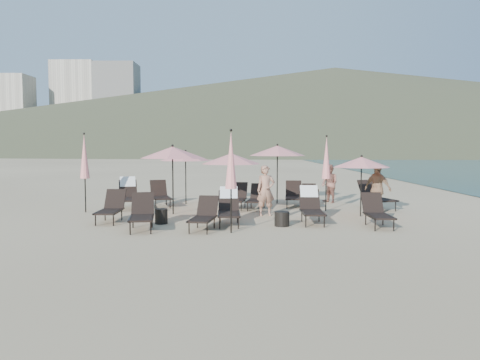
{
  "coord_description": "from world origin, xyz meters",
  "views": [
    {
      "loc": [
        -0.79,
        -13.62,
        2.3
      ],
      "look_at": [
        -0.9,
        3.5,
        1.1
      ],
      "focal_mm": 35.0,
      "sensor_mm": 36.0,
      "label": 1
    }
  ],
  "objects_px": {
    "lounger_8": "(237,197)",
    "side_table_1": "(282,219)",
    "lounger_3": "(229,207)",
    "beachgoer_a": "(266,190)",
    "lounger_11": "(310,196)",
    "umbrella_open_0": "(173,153)",
    "lounger_10": "(294,195)",
    "umbrella_open_4": "(277,151)",
    "lounger_0": "(111,207)",
    "lounger_6": "(129,194)",
    "lounger_5": "(377,212)",
    "umbrella_closed_1": "(326,158)",
    "umbrella_open_2": "(361,162)",
    "lounger_9": "(257,198)",
    "umbrella_open_1": "(231,159)",
    "umbrella_closed_0": "(231,161)",
    "umbrella_open_3": "(186,156)",
    "lounger_2": "(204,215)",
    "lounger_4": "(311,206)",
    "umbrella_closed_2": "(85,157)",
    "beachgoer_c": "(378,189)",
    "lounger_12": "(376,196)",
    "lounger_1": "(142,213)",
    "beachgoer_b": "(330,184)",
    "side_table_0": "(161,216)"
  },
  "relations": [
    {
      "from": "lounger_10",
      "to": "umbrella_open_2",
      "type": "relative_size",
      "value": 0.84
    },
    {
      "from": "umbrella_open_3",
      "to": "side_table_1",
      "type": "distance_m",
      "value": 6.55
    },
    {
      "from": "lounger_9",
      "to": "umbrella_open_1",
      "type": "distance_m",
      "value": 2.37
    },
    {
      "from": "lounger_9",
      "to": "side_table_0",
      "type": "relative_size",
      "value": 3.66
    },
    {
      "from": "side_table_0",
      "to": "umbrella_closed_2",
      "type": "bearing_deg",
      "value": 141.71
    },
    {
      "from": "umbrella_closed_1",
      "to": "umbrella_open_2",
      "type": "bearing_deg",
      "value": -53.67
    },
    {
      "from": "umbrella_open_1",
      "to": "beachgoer_c",
      "type": "height_order",
      "value": "umbrella_open_1"
    },
    {
      "from": "lounger_1",
      "to": "umbrella_open_3",
      "type": "height_order",
      "value": "umbrella_open_3"
    },
    {
      "from": "lounger_8",
      "to": "umbrella_open_0",
      "type": "distance_m",
      "value": 3.15
    },
    {
      "from": "lounger_4",
      "to": "side_table_0",
      "type": "xyz_separation_m",
      "value": [
        -4.55,
        -0.26,
        -0.29
      ]
    },
    {
      "from": "lounger_8",
      "to": "umbrella_closed_0",
      "type": "bearing_deg",
      "value": -83.51
    },
    {
      "from": "umbrella_closed_2",
      "to": "beachgoer_c",
      "type": "bearing_deg",
      "value": -2.65
    },
    {
      "from": "lounger_8",
      "to": "side_table_1",
      "type": "distance_m",
      "value": 4.19
    },
    {
      "from": "lounger_9",
      "to": "beachgoer_b",
      "type": "bearing_deg",
      "value": 41.42
    },
    {
      "from": "lounger_1",
      "to": "lounger_12",
      "type": "bearing_deg",
      "value": 20.37
    },
    {
      "from": "umbrella_open_3",
      "to": "umbrella_closed_1",
      "type": "distance_m",
      "value": 5.69
    },
    {
      "from": "lounger_2",
      "to": "side_table_1",
      "type": "bearing_deg",
      "value": 22.68
    },
    {
      "from": "lounger_4",
      "to": "umbrella_open_2",
      "type": "relative_size",
      "value": 0.86
    },
    {
      "from": "lounger_8",
      "to": "lounger_5",
      "type": "bearing_deg",
      "value": -36.76
    },
    {
      "from": "umbrella_open_4",
      "to": "lounger_6",
      "type": "bearing_deg",
      "value": -165.01
    },
    {
      "from": "umbrella_open_4",
      "to": "side_table_0",
      "type": "xyz_separation_m",
      "value": [
        -3.86,
        -5.14,
        -1.93
      ]
    },
    {
      "from": "lounger_3",
      "to": "lounger_9",
      "type": "bearing_deg",
      "value": 72.77
    },
    {
      "from": "lounger_3",
      "to": "lounger_5",
      "type": "bearing_deg",
      "value": -7.66
    },
    {
      "from": "lounger_3",
      "to": "beachgoer_a",
      "type": "height_order",
      "value": "beachgoer_a"
    },
    {
      "from": "lounger_11",
      "to": "lounger_5",
      "type": "bearing_deg",
      "value": -70.6
    },
    {
      "from": "umbrella_open_3",
      "to": "side_table_1",
      "type": "height_order",
      "value": "umbrella_open_3"
    },
    {
      "from": "lounger_11",
      "to": "umbrella_open_0",
      "type": "bearing_deg",
      "value": -153.63
    },
    {
      "from": "lounger_10",
      "to": "umbrella_open_4",
      "type": "height_order",
      "value": "umbrella_open_4"
    },
    {
      "from": "lounger_3",
      "to": "umbrella_closed_2",
      "type": "xyz_separation_m",
      "value": [
        -5.15,
        2.49,
        1.44
      ]
    },
    {
      "from": "lounger_1",
      "to": "umbrella_closed_1",
      "type": "height_order",
      "value": "umbrella_closed_1"
    },
    {
      "from": "beachgoer_b",
      "to": "umbrella_closed_1",
      "type": "bearing_deg",
      "value": -42.12
    },
    {
      "from": "lounger_5",
      "to": "lounger_12",
      "type": "height_order",
      "value": "lounger_12"
    },
    {
      "from": "lounger_9",
      "to": "lounger_2",
      "type": "bearing_deg",
      "value": -101.3
    },
    {
      "from": "lounger_6",
      "to": "lounger_9",
      "type": "bearing_deg",
      "value": -18.11
    },
    {
      "from": "lounger_10",
      "to": "lounger_0",
      "type": "bearing_deg",
      "value": -142.16
    },
    {
      "from": "beachgoer_c",
      "to": "umbrella_open_4",
      "type": "bearing_deg",
      "value": 7.32
    },
    {
      "from": "lounger_0",
      "to": "lounger_12",
      "type": "xyz_separation_m",
      "value": [
        9.04,
        3.12,
        0.04
      ]
    },
    {
      "from": "umbrella_open_4",
      "to": "beachgoer_a",
      "type": "distance_m",
      "value": 3.7
    },
    {
      "from": "lounger_11",
      "to": "lounger_10",
      "type": "bearing_deg",
      "value": 173.77
    },
    {
      "from": "umbrella_closed_1",
      "to": "umbrella_closed_2",
      "type": "xyz_separation_m",
      "value": [
        -8.56,
        -0.38,
        0.05
      ]
    },
    {
      "from": "lounger_11",
      "to": "beachgoer_a",
      "type": "bearing_deg",
      "value": -123.61
    },
    {
      "from": "lounger_12",
      "to": "beachgoer_a",
      "type": "relative_size",
      "value": 1.13
    },
    {
      "from": "lounger_0",
      "to": "lounger_6",
      "type": "height_order",
      "value": "lounger_6"
    },
    {
      "from": "umbrella_open_2",
      "to": "beachgoer_c",
      "type": "xyz_separation_m",
      "value": [
        0.68,
        0.42,
        -0.93
      ]
    },
    {
      "from": "lounger_12",
      "to": "umbrella_open_1",
      "type": "bearing_deg",
      "value": -178.94
    },
    {
      "from": "lounger_11",
      "to": "umbrella_closed_0",
      "type": "bearing_deg",
      "value": -113.7
    },
    {
      "from": "lounger_2",
      "to": "lounger_4",
      "type": "distance_m",
      "value": 3.41
    },
    {
      "from": "umbrella_open_3",
      "to": "beachgoer_b",
      "type": "distance_m",
      "value": 6.04
    },
    {
      "from": "umbrella_closed_1",
      "to": "beachgoer_a",
      "type": "bearing_deg",
      "value": -153.61
    },
    {
      "from": "lounger_9",
      "to": "umbrella_open_4",
      "type": "distance_m",
      "value": 2.58
    }
  ]
}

